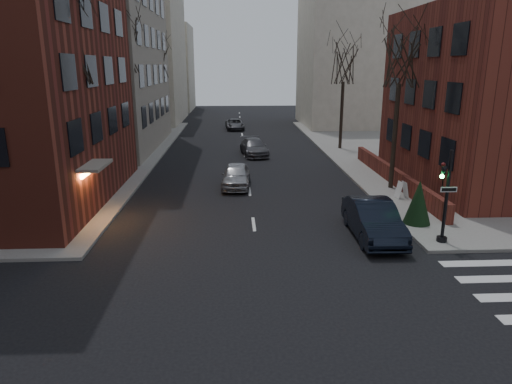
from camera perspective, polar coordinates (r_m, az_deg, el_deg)
low_wall_right at (r=30.57m, az=16.82°, el=1.96°), size 0.35×16.00×1.00m
building_distant_la at (r=65.55m, az=-15.84°, el=16.31°), size 14.00×16.00×18.00m
building_distant_ra at (r=61.10m, az=12.80°, el=15.67°), size 14.00×14.00×16.00m
building_distant_lb at (r=81.89m, az=-11.66°, el=14.90°), size 10.00×12.00×14.00m
traffic_signal at (r=20.80m, az=22.50°, el=-1.21°), size 0.76×0.44×4.00m
tree_left_a at (r=24.33m, az=-22.72°, el=16.74°), size 4.18×4.18×10.26m
tree_left_b at (r=35.90m, az=-16.22°, el=17.25°), size 4.40×4.40×10.80m
tree_left_c at (r=49.63m, az=-12.40°, el=15.83°), size 3.96×3.96×9.72m
tree_right_a at (r=28.69m, az=17.70°, el=15.94°), size 3.96×3.96×9.72m
tree_right_b at (r=42.13m, az=10.94°, el=15.42°), size 3.74×3.74×9.18m
streetlamp_near at (r=32.01m, az=-16.14°, el=9.13°), size 0.36×0.36×6.28m
streetlamp_far at (r=51.62m, az=-11.12°, el=11.66°), size 0.36×0.36×6.28m
parked_sedan at (r=21.05m, az=14.44°, el=-3.36°), size 1.82×5.10×1.68m
car_lane_silver at (r=28.98m, az=-2.49°, el=2.08°), size 1.98×4.43×1.48m
car_lane_gray at (r=39.33m, az=-0.25°, el=5.62°), size 2.59×5.06×1.41m
car_lane_far at (r=55.66m, az=-2.67°, el=8.45°), size 2.43×4.65×1.25m
sandwich_board at (r=27.34m, az=17.78°, el=0.28°), size 0.50×0.65×0.97m
evergreen_shrub at (r=23.02m, az=19.63°, el=-1.19°), size 1.60×1.60×2.12m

